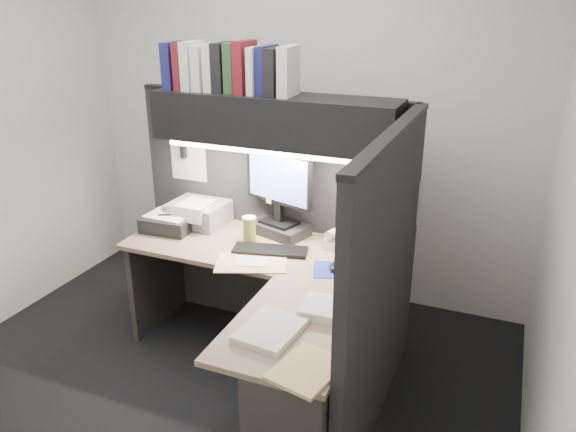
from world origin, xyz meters
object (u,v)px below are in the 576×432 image
Objects in this scene: keyboard at (270,250)px; telephone at (349,241)px; monitor at (279,202)px; overhead_shelf at (274,120)px; coffee_cup at (249,230)px; notebook_stack at (169,223)px; printer at (199,213)px; desk at (270,343)px.

keyboard is 0.50m from telephone.
monitor is 1.23× the size of keyboard.
monitor is at bearing 67.21° from overhead_shelf.
notebook_stack is (-0.59, -0.03, -0.03)m from coffee_cup.
keyboard is 0.70m from printer.
monitor is 0.52m from telephone.
coffee_cup is (-0.13, -0.18, -0.15)m from monitor.
overhead_shelf is 3.38× the size of keyboard.
notebook_stack is at bearing -165.78° from overhead_shelf.
monitor is at bearing -166.24° from telephone.
monitor is (-0.29, 0.79, 0.51)m from desk.
notebook_stack is at bearing 150.09° from desk.
printer is (-0.46, 0.15, -0.00)m from coffee_cup.
overhead_shelf is 4.74× the size of notebook_stack.
keyboard is 0.78m from notebook_stack.
telephone is (0.20, 0.75, 0.34)m from desk.
desk is at bearing -68.21° from overhead_shelf.
keyboard is at bearing -60.05° from monitor.
coffee_cup is 0.59m from notebook_stack.
notebook_stack reaches higher than desk.
overhead_shelf is 0.55m from monitor.
keyboard is 1.40× the size of notebook_stack.
coffee_cup is at bearing -127.71° from overhead_shelf.
monitor is 0.27m from coffee_cup.
printer is at bearing -162.30° from telephone.
monitor is at bearing 16.54° from notebook_stack.
printer is (-0.88, 0.75, 0.36)m from desk.
printer is at bearing 139.37° from desk.
coffee_cup is at bearing -107.63° from monitor.
overhead_shelf is 6.27× the size of telephone.
overhead_shelf reaches higher than desk.
overhead_shelf is at bearing 111.79° from desk.
monitor is at bearing 54.79° from coffee_cup.
printer is (-0.58, 0.00, -0.69)m from overhead_shelf.
telephone is (0.43, 0.25, 0.04)m from keyboard.
telephone is at bearing 16.72° from keyboard.
desk is at bearing -79.27° from keyboard.
monitor is at bearing 89.22° from keyboard.
coffee_cup is at bearing -16.06° from printer.
telephone is 0.76× the size of notebook_stack.
monitor is at bearing 4.96° from printer.
printer is (-0.59, -0.03, -0.15)m from monitor.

